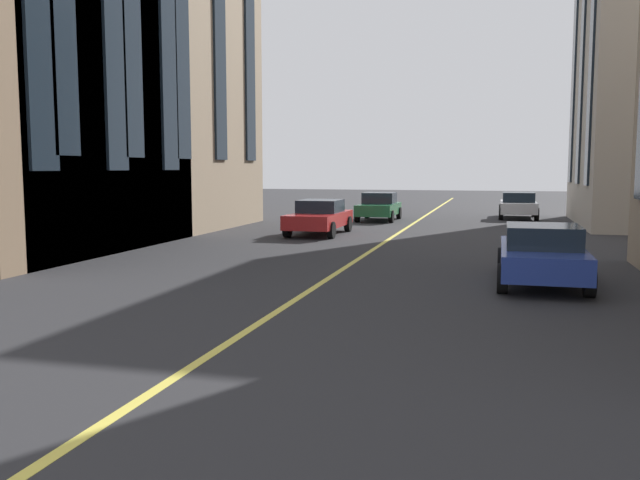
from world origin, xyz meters
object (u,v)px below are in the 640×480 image
car_blue_near (542,254)px  car_white_parked_a (518,205)px  car_red_parked_b (319,217)px  car_green_far (379,207)px

car_blue_near → car_white_parked_a: 20.76m
car_red_parked_b → car_green_far: size_ratio=1.13×
car_green_far → car_red_parked_b: bearing=172.0°
car_white_parked_a → car_green_far: (-3.26, 6.83, -0.00)m
car_white_parked_a → car_blue_near: bearing=180.0°
car_blue_near → car_red_parked_b: bearing=38.7°
car_red_parked_b → car_blue_near: bearing=-141.3°
car_blue_near → car_white_parked_a: bearing=0.0°
car_red_parked_b → car_green_far: (7.62, -1.07, -0.00)m
car_blue_near → car_red_parked_b: (9.88, 7.90, 0.00)m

